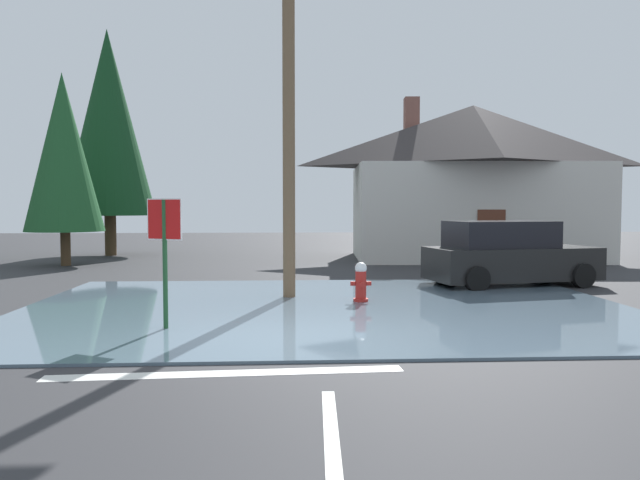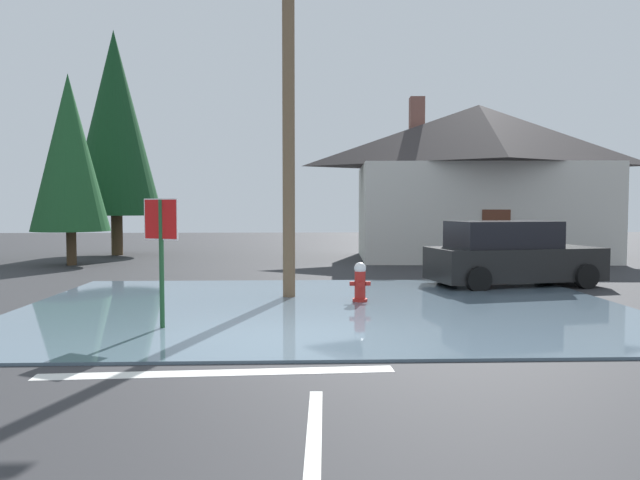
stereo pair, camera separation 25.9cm
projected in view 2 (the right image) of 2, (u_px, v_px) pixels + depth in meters
ground_plane at (288, 345)px, 9.36m from camera, size 80.00×80.00×0.10m
flood_puddle at (326, 307)px, 12.51m from camera, size 12.45×8.84×0.05m
lane_stop_bar at (217, 373)px, 7.62m from camera, size 4.50×0.53×0.01m
lane_center_stripe at (313, 461)px, 4.98m from camera, size 0.32×3.76×0.01m
stop_sign_near at (161, 237)px, 10.17m from camera, size 0.63×0.33×2.24m
fire_hydrant at (360, 283)px, 13.09m from camera, size 0.45×0.39×0.90m
utility_pole at (289, 122)px, 13.61m from camera, size 1.60×0.28×7.65m
house at (478, 179)px, 24.26m from camera, size 10.40×6.65×6.65m
parked_car at (511, 255)px, 15.96m from camera, size 4.71×2.67×1.72m
pine_tree_tall_left at (69, 153)px, 21.54m from camera, size 2.73×2.73×6.83m
pine_tree_mid_left at (115, 124)px, 25.97m from camera, size 3.86×3.86×9.65m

